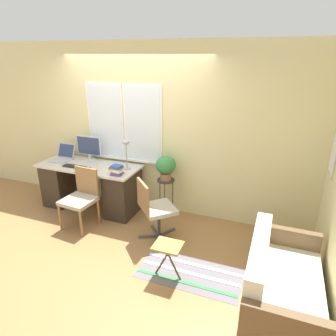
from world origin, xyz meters
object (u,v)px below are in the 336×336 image
at_px(laptop, 63,157).
at_px(mouse, 90,168).
at_px(plant_stand, 166,184).
at_px(keyboard, 74,167).
at_px(desk_chair_wooden, 81,196).
at_px(monitor, 89,148).
at_px(potted_plant, 166,166).
at_px(desk_lamp, 126,147).
at_px(office_chair_swivel, 154,208).
at_px(folding_stool, 168,249).
at_px(couch_loveseat, 279,290).
at_px(book_stack, 116,170).

xyz_separation_m(laptop, mouse, (0.70, -0.22, -0.04)).
xyz_separation_m(mouse, plant_stand, (1.18, 0.32, -0.22)).
distance_m(keyboard, desk_chair_wooden, 0.61).
height_order(monitor, plant_stand, monitor).
bearing_deg(potted_plant, desk_lamp, -172.50).
bearing_deg(desk_chair_wooden, laptop, 147.12).
xyz_separation_m(office_chair_swivel, plant_stand, (-0.08, 0.65, 0.09)).
distance_m(laptop, desk_lamp, 1.29).
height_order(keyboard, folding_stool, keyboard).
xyz_separation_m(couch_loveseat, plant_stand, (-1.79, 1.41, 0.29)).
distance_m(mouse, desk_lamp, 0.69).
distance_m(office_chair_swivel, plant_stand, 0.67).
relative_size(keyboard, mouse, 6.02).
xyz_separation_m(monitor, couch_loveseat, (3.22, -1.46, -0.72)).
distance_m(keyboard, potted_plant, 1.51).
bearing_deg(book_stack, office_chair_swivel, -20.95).
xyz_separation_m(keyboard, book_stack, (0.81, -0.03, 0.07)).
height_order(laptop, plant_stand, laptop).
relative_size(keyboard, desk_chair_wooden, 0.45).
bearing_deg(couch_loveseat, monitor, 65.60).
distance_m(office_chair_swivel, folding_stool, 0.84).
bearing_deg(plant_stand, office_chair_swivel, -82.64).
relative_size(monitor, mouse, 6.79).
bearing_deg(folding_stool, potted_plant, 112.48).
bearing_deg(laptop, book_stack, -12.23).
distance_m(laptop, monitor, 0.51).
height_order(book_stack, couch_loveseat, book_stack).
height_order(book_stack, office_chair_swivel, book_stack).
xyz_separation_m(keyboard, folding_stool, (2.02, -1.00, -0.39)).
distance_m(keyboard, mouse, 0.28).
distance_m(book_stack, folding_stool, 1.62).
height_order(laptop, keyboard, laptop).
bearing_deg(office_chair_swivel, mouse, 30.86).
bearing_deg(potted_plant, couch_loveseat, -38.30).
bearing_deg(potted_plant, office_chair_swivel, -82.64).
height_order(mouse, book_stack, book_stack).
bearing_deg(office_chair_swivel, couch_loveseat, -158.26).
bearing_deg(keyboard, plant_stand, 12.85).
relative_size(couch_loveseat, potted_plant, 3.52).
relative_size(book_stack, potted_plant, 0.58).
xyz_separation_m(book_stack, plant_stand, (0.66, 0.37, -0.28)).
bearing_deg(mouse, keyboard, -176.94).
bearing_deg(desk_lamp, mouse, -156.76).
height_order(desk_lamp, folding_stool, desk_lamp).
distance_m(monitor, book_stack, 0.89).
height_order(monitor, keyboard, monitor).
height_order(desk_lamp, book_stack, desk_lamp).
bearing_deg(folding_stool, laptop, 153.15).
xyz_separation_m(desk_lamp, book_stack, (-0.03, -0.29, -0.29)).
distance_m(monitor, keyboard, 0.44).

